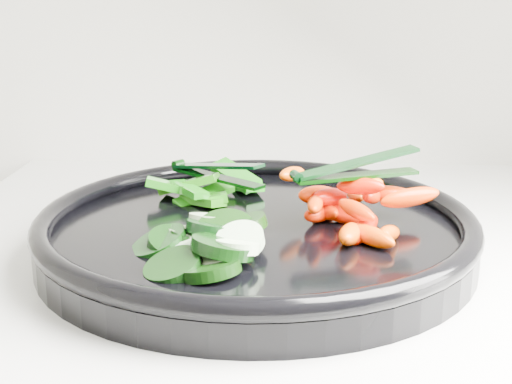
{
  "coord_description": "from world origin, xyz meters",
  "views": [
    {
      "loc": [
        -0.68,
        1.1,
        1.15
      ],
      "look_at": [
        -0.7,
        1.67,
        0.99
      ],
      "focal_mm": 50.0,
      "sensor_mm": 36.0,
      "label": 1
    }
  ],
  "objects": [
    {
      "name": "veggie_tray",
      "position": [
        -0.7,
        1.67,
        0.95
      ],
      "size": [
        0.38,
        0.38,
        0.04
      ],
      "color": "black",
      "rests_on": "counter"
    },
    {
      "name": "pepper_pile",
      "position": [
        -0.75,
        1.76,
        0.96
      ],
      "size": [
        0.11,
        0.11,
        0.04
      ],
      "color": "#14730B",
      "rests_on": "veggie_tray"
    },
    {
      "name": "cucumber_pile",
      "position": [
        -0.74,
        1.61,
        0.96
      ],
      "size": [
        0.12,
        0.13,
        0.04
      ],
      "color": "black",
      "rests_on": "veggie_tray"
    },
    {
      "name": "tong_carrot",
      "position": [
        -0.62,
        1.68,
        1.0
      ],
      "size": [
        0.11,
        0.05,
        0.02
      ],
      "color": "black",
      "rests_on": "carrot_pile"
    },
    {
      "name": "tong_pepper",
      "position": [
        -0.74,
        1.76,
        0.98
      ],
      "size": [
        0.1,
        0.08,
        0.02
      ],
      "color": "black",
      "rests_on": "pepper_pile"
    },
    {
      "name": "carrot_pile",
      "position": [
        -0.62,
        1.68,
        0.97
      ],
      "size": [
        0.13,
        0.16,
        0.05
      ],
      "color": "red",
      "rests_on": "veggie_tray"
    }
  ]
}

